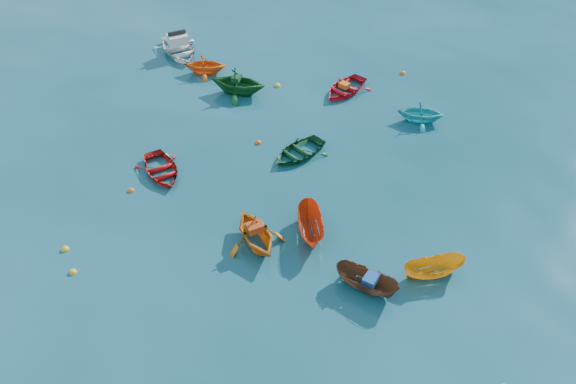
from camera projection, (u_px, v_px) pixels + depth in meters
ground at (363, 263)px, 22.92m from camera, size 160.00×160.00×0.00m
sampan_brown_mid at (366, 289)px, 21.93m from camera, size 1.84×2.81×1.02m
dinghy_orange_w at (256, 244)px, 23.74m from camera, size 3.06×3.37×1.53m
sampan_yellow_mid at (432, 275)px, 22.45m from camera, size 2.68×1.97×0.98m
dinghy_green_e at (298, 155)px, 28.35m from camera, size 3.26×2.47×0.64m
dinghy_cyan_se at (420, 121)px, 30.62m from camera, size 3.31×3.32×1.33m
sampan_orange_n at (311, 234)px, 24.18m from camera, size 2.48×2.98×1.11m
dinghy_green_n at (239, 93)px, 32.78m from camera, size 4.12×4.20×1.68m
dinghy_red_ne at (345, 91)px, 32.93m from camera, size 3.64×2.94×0.67m
dinghy_red_far at (162, 173)px, 27.27m from camera, size 2.67×3.38×0.63m
dinghy_orange_far at (206, 73)px, 34.56m from camera, size 3.40×3.37×1.36m
motorboat_white at (180, 53)px, 36.48m from camera, size 3.69×4.56×1.44m
tarp_blue_a at (371, 279)px, 21.44m from camera, size 0.75×0.66×0.31m
tarp_orange_a at (255, 227)px, 23.16m from camera, size 0.77×0.64×0.33m
tarp_green_b at (236, 78)px, 32.16m from camera, size 0.72×0.70×0.28m
tarp_orange_b at (344, 85)px, 32.57m from camera, size 0.54×0.65×0.27m
buoy_ye_b at (65, 250)px, 23.49m from camera, size 0.32×0.32×0.32m
buoy_or_c at (131, 191)px, 26.28m from camera, size 0.30×0.30×0.30m
buoy_ye_c at (166, 156)px, 28.27m from camera, size 0.31×0.31×0.31m
buoy_or_d at (403, 74)px, 34.51m from camera, size 0.35×0.35×0.35m
buoy_ye_d at (73, 272)px, 22.55m from camera, size 0.30×0.30×0.30m
buoy_or_e at (258, 143)px, 29.11m from camera, size 0.31×0.31×0.31m
buoy_ye_e at (278, 86)px, 33.40m from camera, size 0.35×0.35×0.35m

